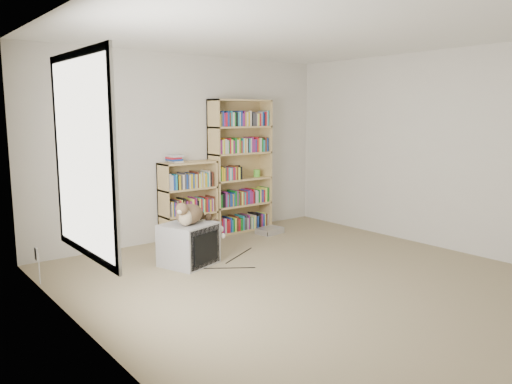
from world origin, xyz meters
TOP-DOWN VIEW (x-y plane):
  - floor at (0.00, 0.00)m, footprint 4.50×5.00m
  - wall_back at (0.00, 2.50)m, footprint 4.50×0.02m
  - wall_left at (-2.25, 0.00)m, footprint 0.02×5.00m
  - wall_right at (2.25, 0.00)m, footprint 0.02×5.00m
  - ceiling at (0.00, 0.00)m, footprint 4.50×5.00m
  - window at (-2.24, 0.20)m, footprint 0.02×1.22m
  - crt_tv at (-0.69, 1.35)m, footprint 0.68×0.65m
  - cat at (-0.62, 1.32)m, footprint 0.69×0.45m
  - bookcase_tall at (0.79, 2.36)m, footprint 0.96×0.30m
  - bookcase_short at (-0.10, 2.36)m, footprint 0.78×0.30m
  - book_stack at (-0.28, 2.36)m, footprint 0.18×0.23m
  - green_mug at (1.08, 2.34)m, footprint 0.10×0.10m
  - framed_print at (0.79, 2.44)m, footprint 0.13×0.05m
  - dvd_player at (1.00, 1.92)m, footprint 0.39×0.31m
  - wall_outlet at (-2.24, 1.70)m, footprint 0.01×0.08m
  - floor_cables at (-0.18, 1.23)m, footprint 1.20×0.70m

SIDE VIEW (x-z plane):
  - floor at x=0.00m, z-range -0.01..0.01m
  - floor_cables at x=-0.18m, z-range 0.00..0.01m
  - dvd_player at x=1.00m, z-range 0.00..0.08m
  - crt_tv at x=-0.69m, z-range 0.00..0.48m
  - wall_outlet at x=-2.24m, z-range 0.26..0.39m
  - bookcase_short at x=-0.10m, z-range -0.04..1.03m
  - cat at x=-0.62m, z-range 0.32..0.81m
  - green_mug at x=1.08m, z-range 0.78..0.89m
  - framed_print at x=0.79m, z-range 0.78..0.96m
  - bookcase_tall at x=0.79m, z-range -0.05..1.86m
  - book_stack at x=-0.28m, z-range 1.07..1.17m
  - wall_back at x=0.00m, z-range 0.00..2.50m
  - wall_left at x=-2.25m, z-range 0.00..2.50m
  - wall_right at x=2.25m, z-range 0.00..2.50m
  - window at x=-2.24m, z-range 0.64..2.16m
  - ceiling at x=0.00m, z-range 2.49..2.51m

